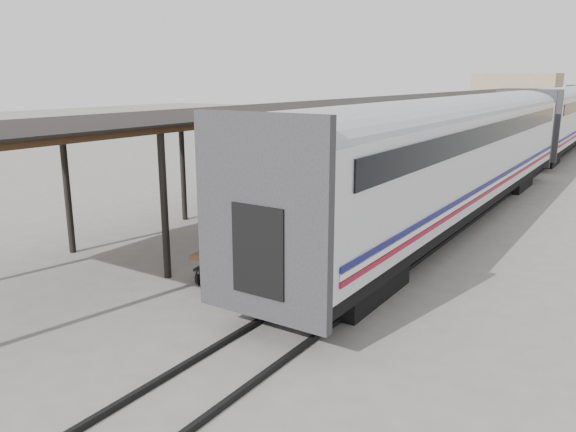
% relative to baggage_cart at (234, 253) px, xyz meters
% --- Properties ---
extents(ground, '(160.00, 160.00, 0.00)m').
position_rel_baggage_cart_xyz_m(ground, '(-0.09, 0.93, -0.65)').
color(ground, slate).
rests_on(ground, ground).
extents(train, '(3.45, 76.01, 4.01)m').
position_rel_baggage_cart_xyz_m(train, '(3.10, 34.72, 2.04)').
color(train, silver).
rests_on(train, ground).
extents(canopy, '(4.90, 64.30, 4.15)m').
position_rel_baggage_cart_xyz_m(canopy, '(-3.49, 24.93, 3.36)').
color(canopy, '#422B19').
rests_on(canopy, ground).
extents(rails, '(1.54, 150.00, 0.12)m').
position_rel_baggage_cart_xyz_m(rails, '(3.11, 34.93, -0.59)').
color(rails, black).
rests_on(rails, ground).
extents(building_left, '(12.00, 8.00, 6.00)m').
position_rel_baggage_cart_xyz_m(building_left, '(-10.09, 82.93, 2.35)').
color(building_left, tan).
rests_on(building_left, ground).
extents(baggage_cart, '(1.64, 2.58, 0.86)m').
position_rel_baggage_cart_xyz_m(baggage_cart, '(0.00, 0.00, 0.00)').
color(baggage_cart, brown).
rests_on(baggage_cart, ground).
extents(suitcase_stack, '(1.18, 1.23, 0.42)m').
position_rel_baggage_cart_xyz_m(suitcase_stack, '(-0.17, 0.31, 0.37)').
color(suitcase_stack, '#363639').
rests_on(suitcase_stack, baggage_cart).
extents(luggage_tug, '(1.22, 1.71, 1.38)m').
position_rel_baggage_cart_xyz_m(luggage_tug, '(-3.25, 18.74, -0.02)').
color(luggage_tug, maroon).
rests_on(luggage_tug, ground).
extents(porter, '(0.58, 0.76, 1.88)m').
position_rel_baggage_cart_xyz_m(porter, '(0.25, -0.65, 1.15)').
color(porter, navy).
rests_on(porter, baggage_cart).
extents(pedestrian, '(1.17, 0.57, 1.94)m').
position_rel_baggage_cart_xyz_m(pedestrian, '(-2.62, 19.43, 0.32)').
color(pedestrian, black).
rests_on(pedestrian, ground).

